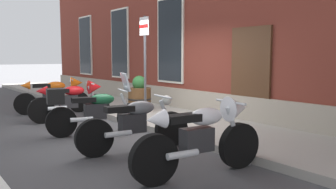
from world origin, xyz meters
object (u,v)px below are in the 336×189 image
motorcycle_red_sport (73,99)px  motorcycle_green_touring (92,109)px  parking_sign (145,52)px  motorcycle_orange_sport (56,94)px  motorcycle_grey_naked (136,124)px  motorcycle_white_sport (204,134)px  barrel_planter (140,96)px

motorcycle_red_sport → motorcycle_green_touring: bearing=-10.0°
motorcycle_red_sport → parking_sign: 2.18m
motorcycle_orange_sport → motorcycle_grey_naked: bearing=-3.4°
motorcycle_grey_naked → parking_sign: size_ratio=0.83×
motorcycle_orange_sport → motorcycle_red_sport: motorcycle_orange_sport is taller
motorcycle_red_sport → motorcycle_white_sport: motorcycle_white_sport is taller
motorcycle_orange_sport → motorcycle_white_sport: bearing=-1.7°
motorcycle_grey_naked → motorcycle_red_sport: bearing=175.8°
motorcycle_white_sport → parking_sign: bearing=157.9°
barrel_planter → motorcycle_orange_sport: bearing=-132.1°
motorcycle_white_sport → parking_sign: size_ratio=0.83×
motorcycle_grey_naked → motorcycle_orange_sport: bearing=176.6°
parking_sign → barrel_planter: bearing=154.6°
motorcycle_orange_sport → motorcycle_red_sport: size_ratio=0.98×
motorcycle_orange_sport → motorcycle_green_touring: bearing=-6.3°
motorcycle_white_sport → motorcycle_grey_naked: bearing=-176.5°
motorcycle_red_sport → motorcycle_grey_naked: bearing=-4.2°
motorcycle_red_sport → motorcycle_grey_naked: motorcycle_red_sport is taller
motorcycle_red_sport → motorcycle_green_touring: motorcycle_green_touring is taller
motorcycle_grey_naked → parking_sign: parking_sign is taller
motorcycle_green_touring → motorcycle_grey_naked: 1.63m
motorcycle_red_sport → motorcycle_white_sport: size_ratio=0.99×
parking_sign → motorcycle_red_sport: bearing=-131.8°
motorcycle_orange_sport → motorcycle_white_sport: size_ratio=0.97×
motorcycle_grey_naked → barrel_planter: 3.78m
motorcycle_green_touring → motorcycle_white_sport: 3.22m
motorcycle_red_sport → parking_sign: parking_sign is taller
motorcycle_orange_sport → motorcycle_green_touring: 3.17m
motorcycle_orange_sport → parking_sign: size_ratio=0.81×
motorcycle_white_sport → motorcycle_orange_sport: bearing=178.3°
motorcycle_orange_sport → motorcycle_red_sport: (1.40, -0.04, -0.01)m
motorcycle_orange_sport → barrel_planter: (1.63, 1.80, -0.04)m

